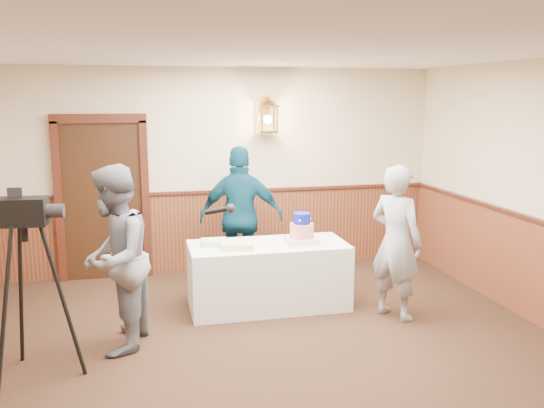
% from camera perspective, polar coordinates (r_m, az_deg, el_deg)
% --- Properties ---
extents(ground, '(7.00, 7.00, 0.00)m').
position_cam_1_polar(ground, '(5.06, 1.18, -17.77)').
color(ground, black).
rests_on(ground, ground).
extents(room_shell, '(6.02, 7.02, 2.81)m').
position_cam_1_polar(room_shell, '(4.97, -0.63, 0.34)').
color(room_shell, beige).
rests_on(room_shell, ground).
extents(display_table, '(1.80, 0.80, 0.75)m').
position_cam_1_polar(display_table, '(6.69, -0.39, -7.08)').
color(display_table, silver).
rests_on(display_table, ground).
extents(tiered_cake, '(0.36, 0.36, 0.35)m').
position_cam_1_polar(tiered_cake, '(6.59, 2.96, -2.72)').
color(tiered_cake, beige).
rests_on(tiered_cake, display_table).
extents(sheet_cake_yellow, '(0.42, 0.35, 0.07)m').
position_cam_1_polar(sheet_cake_yellow, '(6.39, -3.46, -4.10)').
color(sheet_cake_yellow, '#FCD797').
rests_on(sheet_cake_yellow, display_table).
extents(sheet_cake_green, '(0.29, 0.23, 0.07)m').
position_cam_1_polar(sheet_cake_green, '(6.54, -5.73, -3.81)').
color(sheet_cake_green, '#98D89A').
rests_on(sheet_cake_green, display_table).
extents(interviewer, '(1.53, 1.01, 1.79)m').
position_cam_1_polar(interviewer, '(5.65, -15.35, -5.30)').
color(interviewer, slate).
rests_on(interviewer, ground).
extents(baker, '(0.67, 0.74, 1.70)m').
position_cam_1_polar(baker, '(6.40, 12.20, -3.72)').
color(baker, '#97989C').
rests_on(baker, ground).
extents(assistant_p, '(1.13, 0.65, 1.80)m').
position_cam_1_polar(assistant_p, '(7.30, -3.07, -1.31)').
color(assistant_p, '#0B3649').
rests_on(assistant_p, ground).
extents(tv_camera_rig, '(0.62, 0.58, 1.59)m').
position_cam_1_polar(tv_camera_rig, '(5.36, -22.87, -8.69)').
color(tv_camera_rig, black).
rests_on(tv_camera_rig, ground).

